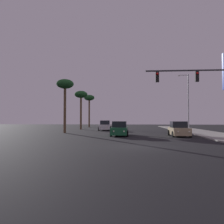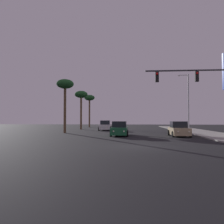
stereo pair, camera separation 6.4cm
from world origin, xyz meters
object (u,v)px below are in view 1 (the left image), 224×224
at_px(car_green, 120,129).
at_px(palm_tree_near, 65,86).
at_px(palm_tree_mid, 81,96).
at_px(car_tan, 179,129).
at_px(traffic_light_mast, 202,87).
at_px(car_white, 105,126).
at_px(street_lamp, 187,99).
at_px(palm_tree_far, 89,99).

distance_m(car_green, palm_tree_near, 10.61).
relative_size(palm_tree_near, palm_tree_mid, 1.05).
height_order(car_green, car_tan, same).
bearing_deg(traffic_light_mast, palm_tree_mid, 126.52).
bearing_deg(palm_tree_near, car_green, -28.98).
relative_size(car_white, palm_tree_near, 0.58).
distance_m(car_white, palm_tree_near, 10.80).
bearing_deg(palm_tree_mid, traffic_light_mast, -53.48).
bearing_deg(car_tan, palm_tree_near, -16.27).
bearing_deg(street_lamp, palm_tree_far, 141.93).
distance_m(street_lamp, palm_tree_near, 19.17).
distance_m(car_tan, palm_tree_near, 16.30).
xyz_separation_m(car_tan, car_white, (-9.67, 12.42, 0.00)).
height_order(street_lamp, palm_tree_mid, street_lamp).
xyz_separation_m(car_white, palm_tree_mid, (-4.74, 2.25, 5.42)).
bearing_deg(car_tan, palm_tree_mid, -43.97).
bearing_deg(car_green, palm_tree_mid, -60.21).
relative_size(car_green, palm_tree_mid, 0.60).
distance_m(traffic_light_mast, palm_tree_near, 18.56).
bearing_deg(palm_tree_far, palm_tree_near, -89.70).
relative_size(car_green, palm_tree_far, 0.58).
bearing_deg(street_lamp, palm_tree_mid, 166.37).
height_order(street_lamp, palm_tree_near, street_lamp).
bearing_deg(car_white, car_green, 101.69).
xyz_separation_m(traffic_light_mast, palm_tree_far, (-15.35, 30.44, 1.78)).
distance_m(car_green, car_white, 12.43).
bearing_deg(palm_tree_mid, car_tan, -45.49).
relative_size(traffic_light_mast, palm_tree_mid, 0.97).
xyz_separation_m(car_tan, palm_tree_mid, (-14.41, 14.66, 5.42)).
relative_size(car_green, street_lamp, 0.48).
bearing_deg(car_green, palm_tree_near, -27.42).
height_order(car_white, palm_tree_near, palm_tree_near).
bearing_deg(palm_tree_mid, car_green, -61.77).
xyz_separation_m(traffic_light_mast, street_lamp, (3.04, 16.03, 0.41)).
xyz_separation_m(palm_tree_far, palm_tree_mid, (0.22, -10.00, -0.31)).
bearing_deg(palm_tree_far, car_tan, -59.32).
bearing_deg(palm_tree_far, street_lamp, -38.07).
height_order(car_tan, palm_tree_far, palm_tree_far).
xyz_separation_m(street_lamp, palm_tree_mid, (-18.18, 4.41, 1.06)).
relative_size(car_tan, car_white, 1.00).
bearing_deg(car_white, palm_tree_near, 55.93).
bearing_deg(palm_tree_mid, street_lamp, -13.63).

